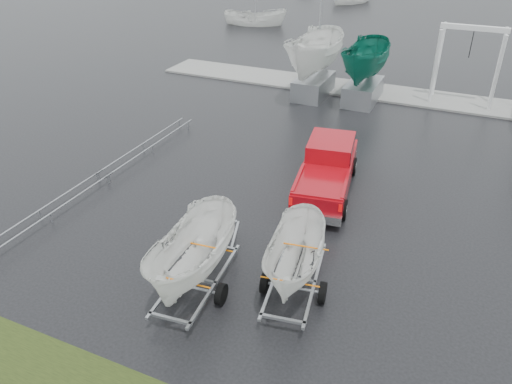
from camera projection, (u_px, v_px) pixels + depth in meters
name	position (u px, v px, depth m)	size (l,w,h in m)	color
ground_plane	(343.00, 207.00, 17.81)	(120.00, 120.00, 0.00)	black
dock	(405.00, 96.00, 28.06)	(30.00, 3.00, 0.12)	gray
pickup_truck	(328.00, 167.00, 18.57)	(2.58, 5.46, 1.75)	maroon
trailer_hitched	(298.00, 221.00, 12.76)	(1.85, 3.74, 4.31)	gray
trailer_parked	(192.00, 213.00, 12.63)	(1.83, 3.70, 4.78)	gray
boat_hoist	(469.00, 54.00, 25.74)	(3.30, 2.18, 4.12)	silver
keelboat_0	(317.00, 26.00, 26.30)	(2.41, 3.20, 10.58)	gray
keelboat_1	(369.00, 40.00, 25.72)	(2.13, 3.20, 6.76)	gray
mast_rack_0	(148.00, 145.00, 21.62)	(0.56, 6.50, 0.06)	gray
mast_rack_1	(45.00, 212.00, 16.88)	(0.56, 6.50, 0.06)	gray
moored_boat_0	(255.00, 25.00, 44.82)	(2.65, 2.60, 10.86)	silver
moored_boat_1	(353.00, 3.00, 54.85)	(3.14, 3.16, 11.04)	silver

